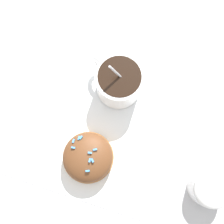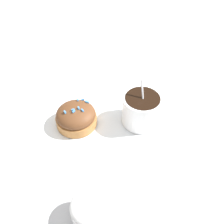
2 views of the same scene
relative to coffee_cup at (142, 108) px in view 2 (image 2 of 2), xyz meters
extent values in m
plane|color=#B2B2B7|center=(-0.08, 0.01, -0.04)|extent=(3.00, 3.00, 0.00)
cube|color=white|center=(-0.08, 0.01, -0.04)|extent=(0.34, 0.34, 0.00)
cylinder|color=white|center=(0.00, 0.00, 0.00)|extent=(0.09, 0.09, 0.07)
cylinder|color=black|center=(0.00, 0.00, 0.03)|extent=(0.08, 0.08, 0.01)
torus|color=white|center=(0.02, 0.04, 0.00)|extent=(0.03, 0.04, 0.04)
ellipsoid|color=silver|center=(0.00, 0.02, -0.03)|extent=(0.02, 0.03, 0.01)
cylinder|color=silver|center=(0.00, -0.01, 0.02)|extent=(0.01, 0.05, 0.10)
cylinder|color=#B2753D|center=(-0.15, 0.00, -0.03)|extent=(0.09, 0.09, 0.02)
ellipsoid|color=brown|center=(-0.15, 0.00, -0.01)|extent=(0.09, 0.09, 0.04)
cube|color=#4C99EA|center=(-0.13, 0.02, 0.00)|extent=(0.01, 0.00, 0.00)
cube|color=#4C99EA|center=(-0.14, 0.03, 0.00)|extent=(0.01, 0.00, 0.00)
cube|color=#4C99EA|center=(-0.15, -0.01, 0.01)|extent=(0.01, 0.01, 0.00)
cube|color=#4C99EA|center=(-0.14, 0.00, 0.01)|extent=(0.00, 0.01, 0.00)
cube|color=#4C99EA|center=(-0.15, 0.03, 0.01)|extent=(0.00, 0.01, 0.00)
cube|color=#4C99EA|center=(-0.17, -0.01, 0.01)|extent=(0.01, 0.01, 0.00)
cube|color=#4C99EA|center=(-0.15, -0.01, 0.01)|extent=(0.01, 0.00, 0.00)
cube|color=#4C99EA|center=(-0.13, -0.01, 0.01)|extent=(0.01, 0.01, 0.00)
cube|color=#4C99EA|center=(-0.12, 0.02, 0.00)|extent=(0.01, 0.00, 0.00)
cylinder|color=white|center=(-0.12, -0.23, -0.02)|extent=(0.07, 0.07, 0.04)
ellipsoid|color=white|center=(-0.12, -0.23, 0.00)|extent=(0.07, 0.07, 0.02)
camera|label=1|loc=(-0.15, -0.05, 0.47)|focal=42.00mm
camera|label=2|loc=(-0.09, -0.42, 0.42)|focal=42.00mm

